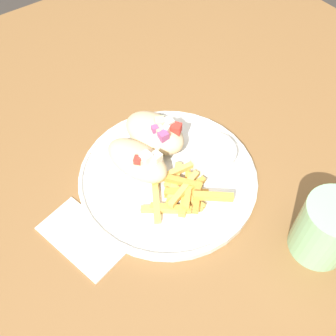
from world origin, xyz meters
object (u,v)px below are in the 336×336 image
pita_sandwich_near (137,160)px  water_glass (326,231)px  fries_pile (181,192)px  pita_sandwich_far (155,132)px  plate (168,176)px  sauce_ramekin (212,154)px

pita_sandwich_near → water_glass: water_glass is taller
fries_pile → pita_sandwich_far: bearing=164.8°
plate → pita_sandwich_near: size_ratio=2.32×
water_glass → sauce_ramekin: bearing=-172.0°
pita_sandwich_near → sauce_ramekin: bearing=46.3°
plate → pita_sandwich_far: pita_sandwich_far is taller
fries_pile → water_glass: 0.23m
pita_sandwich_far → sauce_ramekin: 0.11m
water_glass → fries_pile: bearing=-148.1°
pita_sandwich_near → fries_pile: (0.09, 0.03, -0.02)m
pita_sandwich_near → pita_sandwich_far: bearing=101.8°
pita_sandwich_far → sauce_ramekin: pita_sandwich_far is taller
pita_sandwich_near → sauce_ramekin: pita_sandwich_near is taller
fries_pile → sauce_ramekin: (-0.03, 0.09, 0.01)m
pita_sandwich_far → pita_sandwich_near: bearing=-78.0°
pita_sandwich_far → fries_pile: 0.12m
plate → fries_pile: bearing=-9.6°
sauce_ramekin → pita_sandwich_far: bearing=-148.3°
pita_sandwich_near → water_glass: 0.31m
plate → fries_pile: size_ratio=2.35×
fries_pile → pita_sandwich_near: bearing=-163.0°
plate → sauce_ramekin: sauce_ramekin is taller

